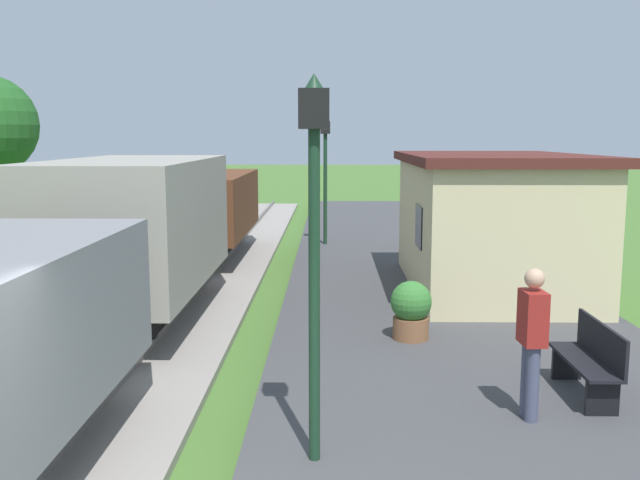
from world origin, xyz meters
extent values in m
cylinder|color=black|center=(-2.40, 3.41, 0.68)|extent=(1.56, 0.84, 0.84)
cylinder|color=black|center=(-2.40, 4.57, 0.93)|extent=(0.20, 0.30, 0.20)
cube|color=gray|center=(-2.40, 8.22, 1.88)|extent=(2.50, 5.60, 2.20)
cube|color=black|center=(-2.40, 8.22, 0.93)|extent=(2.10, 5.15, 0.50)
cylinder|color=black|center=(-2.40, 10.01, 0.68)|extent=(1.56, 0.84, 0.84)
cylinder|color=black|center=(-2.40, 6.43, 0.68)|extent=(1.56, 0.84, 0.84)
cylinder|color=black|center=(-2.40, 11.17, 0.93)|extent=(0.20, 0.30, 0.20)
cylinder|color=black|center=(-2.40, 5.27, 0.93)|extent=(0.20, 0.30, 0.20)
cube|color=brown|center=(-2.40, 14.82, 1.58)|extent=(2.50, 5.60, 1.60)
cube|color=black|center=(-2.40, 14.82, 0.93)|extent=(2.10, 5.15, 0.50)
cylinder|color=black|center=(-2.40, 16.61, 0.68)|extent=(1.56, 0.84, 0.84)
cylinder|color=black|center=(-2.40, 13.03, 0.68)|extent=(1.56, 0.84, 0.84)
cylinder|color=black|center=(-2.40, 17.77, 0.93)|extent=(0.20, 0.30, 0.20)
cylinder|color=black|center=(-2.40, 11.87, 0.93)|extent=(0.20, 0.30, 0.20)
cube|color=beige|center=(4.40, 10.26, 1.55)|extent=(3.20, 5.50, 2.60)
cube|color=#51231E|center=(4.40, 10.26, 2.94)|extent=(3.50, 5.80, 0.18)
cube|color=black|center=(2.79, 9.16, 1.68)|extent=(0.03, 0.90, 0.80)
cube|color=black|center=(4.18, 4.11, 0.69)|extent=(0.42, 1.50, 0.04)
cube|color=black|center=(4.37, 4.11, 0.93)|extent=(0.04, 1.50, 0.45)
cube|color=black|center=(4.18, 3.51, 0.46)|extent=(0.38, 0.06, 0.42)
cube|color=black|center=(4.18, 4.71, 0.46)|extent=(0.38, 0.06, 0.42)
cube|color=black|center=(4.18, 15.81, 0.69)|extent=(0.42, 1.50, 0.04)
cube|color=black|center=(4.37, 15.81, 0.93)|extent=(0.04, 1.50, 0.45)
cube|color=black|center=(4.18, 15.21, 0.46)|extent=(0.38, 0.06, 0.42)
cube|color=black|center=(4.18, 16.41, 0.46)|extent=(0.38, 0.06, 0.42)
cylinder|color=#474C66|center=(3.33, 3.34, 0.68)|extent=(0.15, 0.15, 0.86)
cylinder|color=#474C66|center=(3.33, 3.50, 0.68)|extent=(0.15, 0.15, 0.86)
cube|color=maroon|center=(3.33, 3.42, 1.41)|extent=(0.26, 0.39, 0.60)
sphere|color=tan|center=(3.33, 3.42, 1.85)|extent=(0.22, 0.22, 0.22)
cylinder|color=brown|center=(2.36, 6.52, 0.42)|extent=(0.56, 0.56, 0.34)
sphere|color=#387A33|center=(2.36, 6.52, 0.85)|extent=(0.64, 0.64, 0.64)
cylinder|color=#193823|center=(0.95, 2.38, 1.85)|extent=(0.11, 0.11, 3.20)
cube|color=black|center=(0.95, 2.38, 3.63)|extent=(0.28, 0.28, 0.36)
sphere|color=#F2E5BF|center=(0.95, 2.38, 3.63)|extent=(0.20, 0.20, 0.20)
cone|color=#193823|center=(0.95, 2.38, 3.87)|extent=(0.20, 0.20, 0.16)
cylinder|color=#193823|center=(0.95, 16.23, 1.85)|extent=(0.11, 0.11, 3.20)
cube|color=black|center=(0.95, 16.23, 3.63)|extent=(0.28, 0.28, 0.36)
sphere|color=#F2E5BF|center=(0.95, 16.23, 3.63)|extent=(0.20, 0.20, 0.20)
cone|color=#193823|center=(0.95, 16.23, 3.87)|extent=(0.20, 0.20, 0.16)
camera|label=1|loc=(1.10, -4.10, 3.39)|focal=39.33mm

